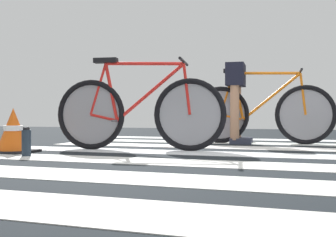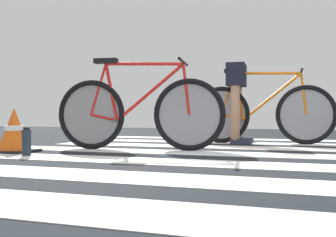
# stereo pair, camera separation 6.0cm
# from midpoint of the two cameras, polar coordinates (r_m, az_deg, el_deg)

# --- Properties ---
(ground) EXTENTS (18.00, 14.00, 0.02)m
(ground) POSITION_cam_midpoint_polar(r_m,az_deg,el_deg) (3.54, 11.82, -5.43)
(ground) COLOR black
(crosswalk_markings) EXTENTS (5.42, 5.02, 0.00)m
(crosswalk_markings) POSITION_cam_midpoint_polar(r_m,az_deg,el_deg) (3.67, 12.75, -5.03)
(crosswalk_markings) COLOR silver
(crosswalk_markings) RESTS_ON ground
(bicycle_1_of_2) EXTENTS (1.73, 0.52, 0.93)m
(bicycle_1_of_2) POSITION_cam_midpoint_polar(r_m,az_deg,el_deg) (4.09, -4.50, 0.93)
(bicycle_1_of_2) COLOR black
(bicycle_1_of_2) RESTS_ON ground
(bicycle_2_of_2) EXTENTS (1.74, 0.52, 0.93)m
(bicycle_2_of_2) POSITION_cam_midpoint_polar(r_m,az_deg,el_deg) (5.13, 12.66, 0.83)
(bicycle_2_of_2) COLOR black
(bicycle_2_of_2) RESTS_ON ground
(cyclist_2_of_2) EXTENTS (0.33, 0.42, 0.99)m
(cyclist_2_of_2) POSITION_cam_midpoint_polar(r_m,az_deg,el_deg) (5.16, 9.21, 3.70)
(cyclist_2_of_2) COLOR #A87A5B
(cyclist_2_of_2) RESTS_ON ground
(water_bottle) EXTENTS (0.08, 0.08, 0.25)m
(water_bottle) POSITION_cam_midpoint_polar(r_m,az_deg,el_deg) (3.71, -19.61, -3.17)
(water_bottle) COLOR #1D2934
(water_bottle) RESTS_ON ground
(traffic_cone) EXTENTS (0.37, 0.37, 0.42)m
(traffic_cone) POSITION_cam_midpoint_polar(r_m,az_deg,el_deg) (4.10, -21.20, -1.72)
(traffic_cone) COLOR black
(traffic_cone) RESTS_ON ground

